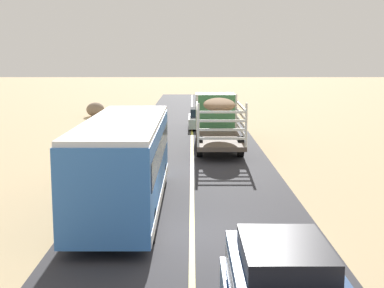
{
  "coord_description": "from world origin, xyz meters",
  "views": [
    {
      "loc": [
        -0.0,
        -15.92,
        5.38
      ],
      "look_at": [
        0.0,
        4.1,
        2.14
      ],
      "focal_mm": 51.41,
      "sensor_mm": 36.0,
      "label": 1
    }
  ],
  "objects": [
    {
      "name": "boulder_near_shoulder",
      "position": [
        -8.57,
        32.57,
        0.62
      ],
      "size": [
        1.57,
        1.97,
        1.24
      ],
      "primitive_type": "ellipsoid",
      "color": "#84705B",
      "rests_on": "ground"
    },
    {
      "name": "livestock_truck",
      "position": [
        1.5,
        17.49,
        1.79
      ],
      "size": [
        2.53,
        9.7,
        3.02
      ],
      "color": "#3F7F4C",
      "rests_on": "road_surface"
    },
    {
      "name": "car_far",
      "position": [
        0.65,
        24.73,
        0.69
      ],
      "size": [
        1.8,
        4.4,
        1.46
      ],
      "color": "silver",
      "rests_on": "road_surface"
    },
    {
      "name": "ground_plane",
      "position": [
        0.0,
        0.0,
        0.0
      ],
      "size": [
        240.0,
        240.0,
        0.0
      ],
      "primitive_type": "plane",
      "color": "#CCB284"
    },
    {
      "name": "road_surface",
      "position": [
        0.0,
        0.0,
        0.01
      ],
      "size": [
        8.0,
        120.0,
        0.02
      ],
      "primitive_type": "cube",
      "color": "#2D2D33",
      "rests_on": "ground"
    },
    {
      "name": "bus",
      "position": [
        -2.32,
        2.65,
        1.75
      ],
      "size": [
        2.54,
        10.0,
        3.21
      ],
      "color": "#3872C6",
      "rests_on": "road_surface"
    },
    {
      "name": "road_centre_line",
      "position": [
        0.0,
        0.0,
        0.02
      ],
      "size": [
        0.16,
        117.6,
        0.0
      ],
      "primitive_type": "cube",
      "color": "#D8CC4C",
      "rests_on": "road_surface"
    }
  ]
}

